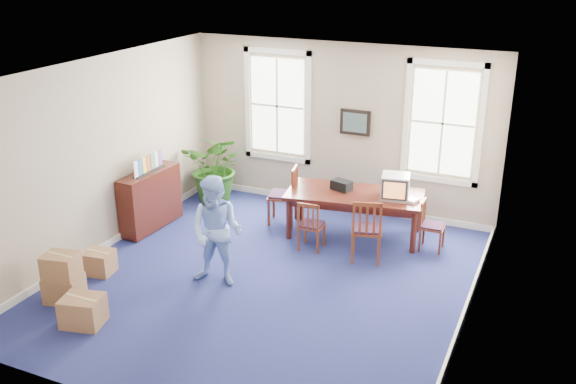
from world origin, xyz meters
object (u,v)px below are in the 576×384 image
at_px(conference_table, 354,214).
at_px(chair_near_left, 312,224).
at_px(credenza, 150,201).
at_px(cardboard_boxes, 78,276).
at_px(potted_plant, 217,167).
at_px(crt_tv, 395,187).
at_px(man, 217,232).

bearing_deg(conference_table, chair_near_left, -130.03).
xyz_separation_m(credenza, cardboard_boxes, (0.55, -2.56, -0.14)).
height_order(conference_table, credenza, credenza).
xyz_separation_m(chair_near_left, credenza, (-2.97, -0.39, 0.09)).
distance_m(conference_table, credenza, 3.65).
bearing_deg(credenza, cardboard_boxes, -74.72).
bearing_deg(chair_near_left, potted_plant, -28.70).
bearing_deg(potted_plant, cardboard_boxes, -88.21).
bearing_deg(crt_tv, chair_near_left, -154.96).
distance_m(conference_table, chair_near_left, 0.93).
bearing_deg(cardboard_boxes, chair_near_left, 50.61).
height_order(chair_near_left, cardboard_boxes, chair_near_left).
height_order(conference_table, crt_tv, crt_tv).
bearing_deg(chair_near_left, crt_tv, -146.24).
bearing_deg(potted_plant, conference_table, -8.82).
bearing_deg(credenza, crt_tv, 19.81).
height_order(chair_near_left, man, man).
xyz_separation_m(conference_table, potted_plant, (-3.03, 0.47, 0.31)).
relative_size(conference_table, credenza, 1.75).
xyz_separation_m(conference_table, man, (-1.32, -2.49, 0.45)).
bearing_deg(cardboard_boxes, potted_plant, 91.79).
bearing_deg(man, cardboard_boxes, -148.10).
relative_size(man, potted_plant, 1.20).
relative_size(man, credenza, 1.27).
bearing_deg(crt_tv, man, -139.36).
xyz_separation_m(chair_near_left, cardboard_boxes, (-2.42, -2.95, -0.05)).
relative_size(crt_tv, man, 0.29).
distance_m(credenza, cardboard_boxes, 2.62).
bearing_deg(man, crt_tv, 44.96).
relative_size(conference_table, chair_near_left, 2.66).
relative_size(conference_table, man, 1.37).
height_order(crt_tv, chair_near_left, crt_tv).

